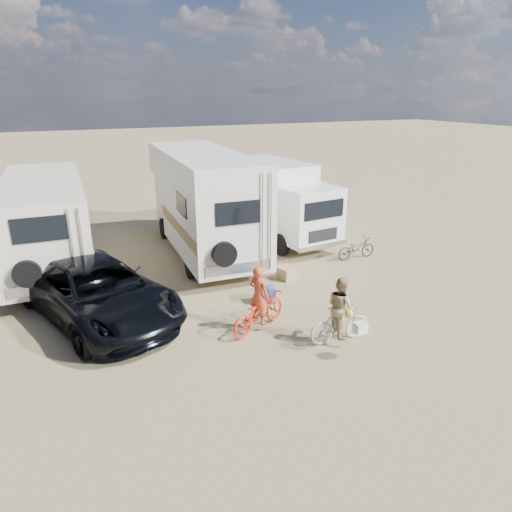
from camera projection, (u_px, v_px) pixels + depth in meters
name	position (u px, v px, depth m)	size (l,w,h in m)	color
ground	(285.00, 329.00, 11.87)	(140.00, 140.00, 0.00)	#98845A
rv_main	(204.00, 204.00, 16.93)	(2.50, 7.70, 3.76)	white
rv_left	(46.00, 224.00, 15.70)	(2.50, 7.81, 3.03)	white
box_truck	(279.00, 202.00, 18.61)	(2.26, 5.77, 3.10)	white
dark_suv	(98.00, 291.00, 12.21)	(2.62, 5.68, 1.58)	black
bike_man	(259.00, 312.00, 11.74)	(0.66, 1.89, 0.99)	red
bike_woman	(340.00, 324.00, 11.16)	(0.45, 1.59, 0.96)	#B4B9A0
rider_man	(259.00, 302.00, 11.64)	(0.57, 0.37, 1.55)	#D34826
rider_woman	(341.00, 314.00, 11.07)	(0.73, 0.57, 1.51)	tan
bike_parked	(356.00, 248.00, 16.74)	(0.54, 1.55, 0.81)	#2A2D2A
cooler	(265.00, 295.00, 13.35)	(0.56, 0.40, 0.44)	#26488E
crate	(287.00, 273.00, 15.00)	(0.51, 0.51, 0.41)	#997A54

